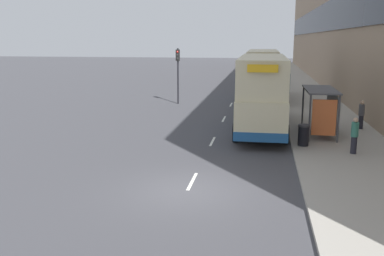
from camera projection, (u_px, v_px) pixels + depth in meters
ground_plane at (188, 191)px, 15.11m from camera, size 220.00×220.00×0.00m
pavement at (296, 83)px, 51.24m from camera, size 5.00×93.00×0.14m
terrace_facade at (336, 11)px, 48.90m from camera, size 3.10×93.00×16.93m
lane_mark_0 at (192, 181)px, 16.10m from camera, size 0.12×2.00×0.01m
lane_mark_1 at (212, 141)px, 22.39m from camera, size 0.12×2.00×0.01m
lane_mark_2 at (224, 119)px, 28.67m from camera, size 0.12×2.00×0.01m
lane_mark_3 at (231, 105)px, 34.96m from camera, size 0.12×2.00×0.01m
lane_mark_4 at (236, 95)px, 41.25m from camera, size 0.12×2.00×0.01m
lane_mark_5 at (240, 87)px, 47.53m from camera, size 0.12×2.00×0.01m
lane_mark_6 at (243, 82)px, 53.82m from camera, size 0.12×2.00×0.01m
lane_mark_7 at (245, 77)px, 60.10m from camera, size 0.12×2.00×0.01m
lane_mark_8 at (247, 74)px, 66.39m from camera, size 0.12×2.00×0.01m
bus_shelter at (324, 103)px, 22.90m from camera, size 1.60×4.20×2.48m
double_decker_bus_near at (262, 91)px, 24.76m from camera, size 2.85×10.42×4.30m
double_decker_bus_ahead at (262, 74)px, 37.38m from camera, size 2.85×10.50×4.30m
car_0 at (263, 67)px, 67.74m from camera, size 2.09×4.44×1.78m
car_1 at (268, 78)px, 48.99m from camera, size 1.94×4.11×1.84m
pedestrian_at_shelter at (361, 115)px, 24.72m from camera, size 0.33×0.33×1.65m
pedestrian_1 at (354, 135)px, 19.32m from camera, size 0.33×0.33×1.67m
litter_bin at (303, 135)px, 20.86m from camera, size 0.55×0.55×1.05m
traffic_light_far_kerb at (178, 67)px, 34.92m from camera, size 0.30×0.32×4.54m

